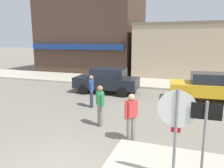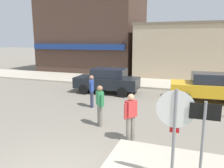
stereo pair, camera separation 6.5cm
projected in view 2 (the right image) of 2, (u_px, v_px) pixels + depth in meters
name	position (u px, v px, depth m)	size (l,w,h in m)	color
kerb_far	(148.00, 83.00, 16.93)	(80.00, 4.00, 0.15)	#B7AD99
stop_sign	(175.00, 125.00, 4.67)	(0.82, 0.07, 2.30)	gray
one_way_sign	(203.00, 137.00, 4.49)	(0.60, 0.06, 2.10)	gray
parked_car_nearest	(108.00, 80.00, 13.83)	(4.06, 1.99, 1.56)	black
parked_car_second	(209.00, 87.00, 11.87)	(4.12, 2.12, 1.56)	gold
pedestrian_crossing_near	(100.00, 104.00, 8.41)	(0.43, 0.48, 1.61)	gray
pedestrian_crossing_far	(92.00, 90.00, 10.81)	(0.36, 0.53, 1.61)	#2D334C
pedestrian_kerb_side	(131.00, 116.00, 7.12)	(0.38, 0.51, 1.61)	gray
building_corner_shop	(95.00, 32.00, 24.03)	(10.19, 8.53, 8.41)	#473328
building_storefront_left_near	(182.00, 50.00, 20.36)	(7.96, 7.09, 4.73)	tan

